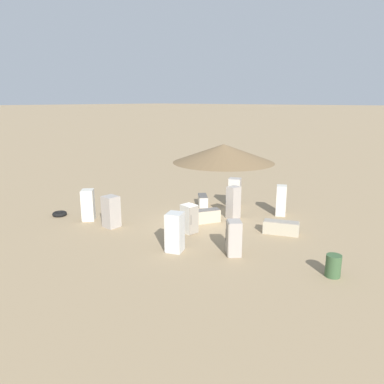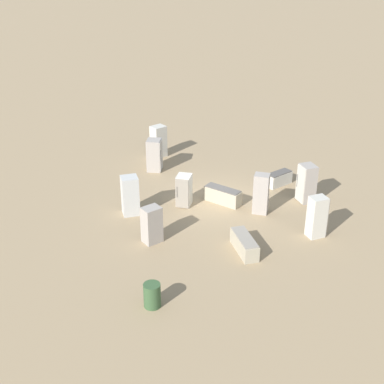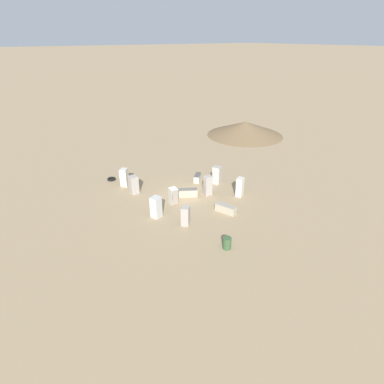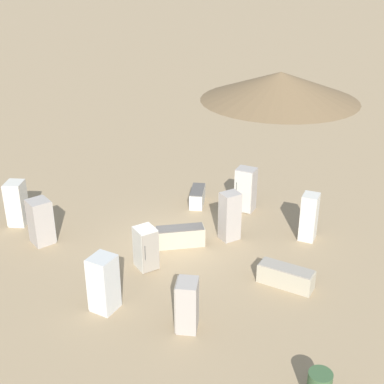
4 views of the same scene
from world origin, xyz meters
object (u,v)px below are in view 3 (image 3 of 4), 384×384
at_px(discarded_fridge_6, 240,187).
at_px(discarded_fridge_10, 134,185).
at_px(discarded_fridge_2, 188,193).
at_px(scrap_tire, 111,179).
at_px(discarded_fridge_0, 226,209).
at_px(discarded_fridge_4, 124,177).
at_px(discarded_fridge_5, 185,216).
at_px(rusty_barrel, 227,243).
at_px(discarded_fridge_7, 156,207).
at_px(discarded_fridge_1, 208,185).
at_px(discarded_fridge_9, 217,175).
at_px(discarded_fridge_3, 173,196).
at_px(discarded_fridge_8, 198,178).

xyz_separation_m(discarded_fridge_6, discarded_fridge_10, (-6.25, -8.12, -0.05)).
height_order(discarded_fridge_2, scrap_tire, discarded_fridge_2).
distance_m(discarded_fridge_0, scrap_tire, 13.30).
xyz_separation_m(discarded_fridge_4, discarded_fridge_5, (9.47, 1.24, -0.11)).
relative_size(discarded_fridge_0, discarded_fridge_6, 1.04).
xyz_separation_m(discarded_fridge_6, scrap_tire, (-10.36, -8.90, -0.82)).
bearing_deg(rusty_barrel, discarded_fridge_7, -161.96).
bearing_deg(discarded_fridge_1, discarded_fridge_4, 142.12).
height_order(discarded_fridge_4, discarded_fridge_7, discarded_fridge_7).
relative_size(discarded_fridge_0, discarded_fridge_9, 1.03).
height_order(discarded_fridge_3, discarded_fridge_9, discarded_fridge_9).
distance_m(discarded_fridge_8, discarded_fridge_10, 6.87).
distance_m(scrap_tire, rusty_barrel, 16.08).
height_order(discarded_fridge_1, discarded_fridge_8, discarded_fridge_1).
bearing_deg(discarded_fridge_6, discarded_fridge_7, -125.35).
xyz_separation_m(discarded_fridge_2, discarded_fridge_9, (-0.60, 4.02, 0.57)).
bearing_deg(discarded_fridge_6, discarded_fridge_9, 155.44).
bearing_deg(discarded_fridge_9, discarded_fridge_4, 33.79).
bearing_deg(scrap_tire, discarded_fridge_9, 51.11).
distance_m(discarded_fridge_1, rusty_barrel, 8.39).
xyz_separation_m(discarded_fridge_6, rusty_barrel, (5.50, -6.23, -0.48)).
distance_m(discarded_fridge_4, rusty_barrel, 13.93).
height_order(discarded_fridge_7, rusty_barrel, discarded_fridge_7).
height_order(discarded_fridge_0, discarded_fridge_1, discarded_fridge_1).
relative_size(discarded_fridge_4, discarded_fridge_8, 1.31).
height_order(discarded_fridge_0, discarded_fridge_8, discarded_fridge_0).
xyz_separation_m(discarded_fridge_3, discarded_fridge_9, (-1.01, 5.86, 0.18)).
relative_size(discarded_fridge_6, discarded_fridge_7, 1.00).
xyz_separation_m(discarded_fridge_6, discarded_fridge_8, (-5.05, -1.37, -0.59)).
bearing_deg(discarded_fridge_8, discarded_fridge_0, -57.80).
distance_m(discarded_fridge_2, discarded_fridge_8, 3.65).
xyz_separation_m(discarded_fridge_4, discarded_fridge_10, (2.03, 0.11, -0.04)).
bearing_deg(discarded_fridge_0, discarded_fridge_6, 6.20).
xyz_separation_m(discarded_fridge_10, rusty_barrel, (11.75, 1.89, -0.43)).
bearing_deg(rusty_barrel, discarded_fridge_4, -171.76).
relative_size(discarded_fridge_0, discarded_fridge_2, 1.04).
bearing_deg(discarded_fridge_8, discarded_fridge_3, -102.99).
bearing_deg(rusty_barrel, discarded_fridge_3, 178.50).
xyz_separation_m(discarded_fridge_3, discarded_fridge_10, (-3.95, -2.09, 0.12)).
height_order(discarded_fridge_1, scrap_tire, discarded_fridge_1).
height_order(discarded_fridge_7, discarded_fridge_9, discarded_fridge_9).
relative_size(discarded_fridge_2, rusty_barrel, 2.05).
height_order(discarded_fridge_4, discarded_fridge_10, discarded_fridge_4).
bearing_deg(discarded_fridge_7, scrap_tire, 71.33).
relative_size(discarded_fridge_2, discarded_fridge_4, 1.02).
relative_size(discarded_fridge_0, discarded_fridge_1, 1.00).
bearing_deg(discarded_fridge_3, discarded_fridge_1, -178.08).
distance_m(discarded_fridge_2, discarded_fridge_6, 5.02).
bearing_deg(discarded_fridge_7, discarded_fridge_0, -49.12).
distance_m(discarded_fridge_5, scrap_tire, 11.73).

